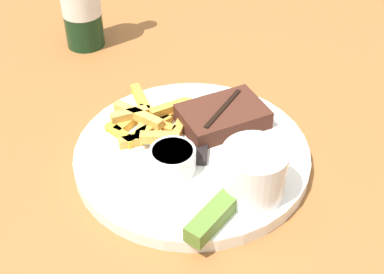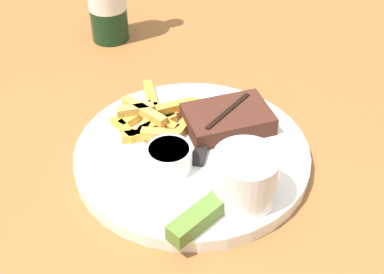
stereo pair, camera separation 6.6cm
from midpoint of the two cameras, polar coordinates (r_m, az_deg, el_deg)
The scene contains 9 objects.
dining_table at distance 0.74m, azimuth -2.56°, elevation -7.19°, with size 1.13×1.21×0.76m.
dinner_plate at distance 0.67m, azimuth -2.78°, elevation -2.01°, with size 0.30×0.30×0.02m.
steak_portion at distance 0.70m, azimuth 0.62°, elevation 2.12°, with size 0.12×0.10×0.03m.
fries_pile at distance 0.70m, azimuth -7.41°, elevation 1.59°, with size 0.13×0.14×0.02m.
coleslaw_cup at distance 0.59m, azimuth 3.48°, elevation -3.67°, with size 0.07×0.07×0.06m.
dipping_sauce_cup at distance 0.63m, azimuth -5.04°, elevation -2.45°, with size 0.06×0.06×0.03m.
pickle_spear at distance 0.57m, azimuth -0.85°, elevation -8.60°, with size 0.07×0.07×0.02m.
fork_utensil at distance 0.69m, azimuth -9.08°, elevation -0.40°, with size 0.13×0.06×0.00m.
knife_utensil at distance 0.69m, azimuth -1.53°, elevation 0.63°, with size 0.06×0.16×0.01m.
Camera 1 is at (-0.09, -0.50, 1.22)m, focal length 50.00 mm.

